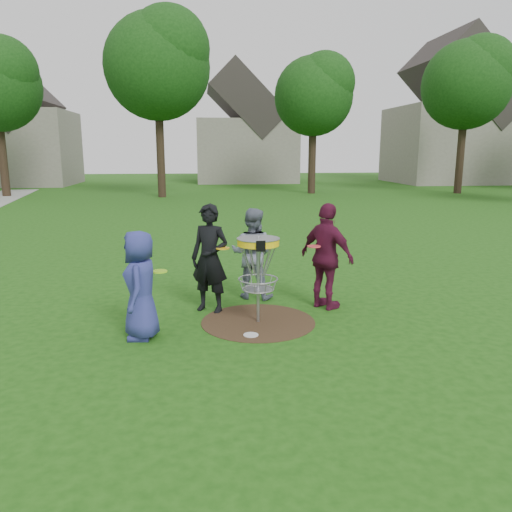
{
  "coord_description": "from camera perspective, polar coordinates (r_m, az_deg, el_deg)",
  "views": [
    {
      "loc": [
        -0.87,
        -7.42,
        2.67
      ],
      "look_at": [
        0.0,
        0.3,
        1.0
      ],
      "focal_mm": 35.0,
      "sensor_mm": 36.0,
      "label": 1
    }
  ],
  "objects": [
    {
      "name": "ground",
      "position": [
        7.93,
        0.24,
        -7.54
      ],
      "size": [
        100.0,
        100.0,
        0.0
      ],
      "primitive_type": "plane",
      "color": "#19470F",
      "rests_on": "ground"
    },
    {
      "name": "dirt_patch",
      "position": [
        7.93,
        0.24,
        -7.51
      ],
      "size": [
        1.8,
        1.8,
        0.01
      ],
      "primitive_type": "cylinder",
      "color": "#47331E",
      "rests_on": "ground"
    },
    {
      "name": "player_blue",
      "position": [
        7.26,
        -13.08,
        -3.27
      ],
      "size": [
        0.52,
        0.78,
        1.56
      ],
      "primitive_type": "imported",
      "rotation": [
        0.0,
        0.0,
        -1.6
      ],
      "color": "navy",
      "rests_on": "ground"
    },
    {
      "name": "player_black",
      "position": [
        8.26,
        -5.3,
        -0.28
      ],
      "size": [
        0.78,
        0.69,
        1.8
      ],
      "primitive_type": "imported",
      "rotation": [
        0.0,
        0.0,
        -0.5
      ],
      "color": "black",
      "rests_on": "ground"
    },
    {
      "name": "player_grey",
      "position": [
        9.0,
        -0.45,
        0.29
      ],
      "size": [
        0.97,
        0.88,
        1.65
      ],
      "primitive_type": "imported",
      "rotation": [
        0.0,
        0.0,
        2.76
      ],
      "color": "slate",
      "rests_on": "ground"
    },
    {
      "name": "player_maroon",
      "position": [
        8.46,
        8.1,
        -0.07
      ],
      "size": [
        0.99,
        1.11,
        1.8
      ],
      "primitive_type": "imported",
      "rotation": [
        0.0,
        0.0,
        2.22
      ],
      "color": "#571430",
      "rests_on": "ground"
    },
    {
      "name": "disc_on_grass",
      "position": [
        7.37,
        -0.59,
        -9.03
      ],
      "size": [
        0.22,
        0.22,
        0.02
      ],
      "primitive_type": "cylinder",
      "color": "silver",
      "rests_on": "ground"
    },
    {
      "name": "disc_golf_basket",
      "position": [
        7.65,
        0.25,
        -0.33
      ],
      "size": [
        0.66,
        0.67,
        1.38
      ],
      "color": "#9EA0A5",
      "rests_on": "ground"
    },
    {
      "name": "held_discs",
      "position": [
        8.01,
        -1.81,
        0.42
      ],
      "size": [
        2.66,
        1.68,
        0.17
      ],
      "color": "#A5EF1A",
      "rests_on": "ground"
    },
    {
      "name": "tree_row",
      "position": [
        28.34,
        -3.94,
        19.25
      ],
      "size": [
        51.2,
        17.42,
        9.9
      ],
      "color": "#38281C",
      "rests_on": "ground"
    },
    {
      "name": "house_row",
      "position": [
        40.9,
        1.57,
        14.16
      ],
      "size": [
        44.5,
        10.65,
        11.62
      ],
      "color": "gray",
      "rests_on": "ground"
    }
  ]
}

